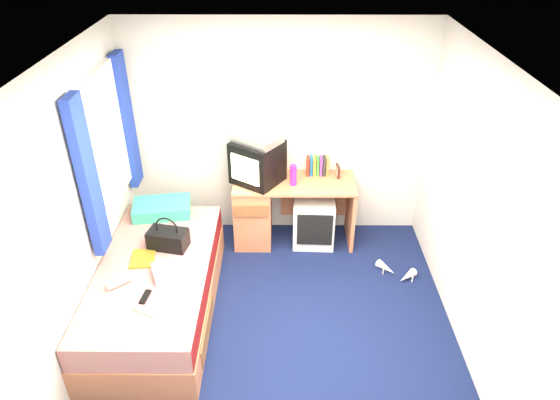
{
  "coord_description": "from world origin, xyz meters",
  "views": [
    {
      "loc": [
        0.05,
        -3.22,
        3.36
      ],
      "look_at": [
        0.03,
        0.7,
        0.96
      ],
      "focal_mm": 32.0,
      "sensor_mm": 36.0,
      "label": 1
    }
  ],
  "objects_px": {
    "vcr": "(257,138)",
    "magazine": "(143,258)",
    "pillow": "(162,208)",
    "water_bottle": "(118,282)",
    "storage_cube": "(314,220)",
    "remote_control": "(145,297)",
    "desk": "(269,208)",
    "pink_water_bottle": "(293,176)",
    "handbag": "(168,238)",
    "picture_frame": "(338,171)",
    "bed": "(158,288)",
    "colour_swatch_fan": "(146,312)",
    "crt_tv": "(257,162)",
    "aerosol_can": "(280,171)",
    "towel": "(169,271)",
    "white_heels": "(396,272)"
  },
  "relations": [
    {
      "from": "vcr",
      "to": "magazine",
      "type": "relative_size",
      "value": 1.65
    },
    {
      "from": "pillow",
      "to": "water_bottle",
      "type": "xyz_separation_m",
      "value": [
        -0.14,
        -1.12,
        -0.03
      ]
    },
    {
      "from": "vcr",
      "to": "storage_cube",
      "type": "bearing_deg",
      "value": 31.49
    },
    {
      "from": "remote_control",
      "to": "magazine",
      "type": "bearing_deg",
      "value": 113.77
    },
    {
      "from": "desk",
      "to": "remote_control",
      "type": "relative_size",
      "value": 8.12
    },
    {
      "from": "pink_water_bottle",
      "to": "handbag",
      "type": "relative_size",
      "value": 0.56
    },
    {
      "from": "picture_frame",
      "to": "pink_water_bottle",
      "type": "distance_m",
      "value": 0.52
    },
    {
      "from": "picture_frame",
      "to": "remote_control",
      "type": "distance_m",
      "value": 2.43
    },
    {
      "from": "bed",
      "to": "pink_water_bottle",
      "type": "distance_m",
      "value": 1.77
    },
    {
      "from": "desk",
      "to": "remote_control",
      "type": "distance_m",
      "value": 1.87
    },
    {
      "from": "colour_swatch_fan",
      "to": "bed",
      "type": "bearing_deg",
      "value": 96.9
    },
    {
      "from": "storage_cube",
      "to": "handbag",
      "type": "bearing_deg",
      "value": -146.39
    },
    {
      "from": "vcr",
      "to": "water_bottle",
      "type": "bearing_deg",
      "value": -92.15
    },
    {
      "from": "crt_tv",
      "to": "aerosol_can",
      "type": "height_order",
      "value": "crt_tv"
    },
    {
      "from": "vcr",
      "to": "pillow",
      "type": "bearing_deg",
      "value": -126.14
    },
    {
      "from": "remote_control",
      "to": "towel",
      "type": "bearing_deg",
      "value": 71.41
    },
    {
      "from": "vcr",
      "to": "water_bottle",
      "type": "height_order",
      "value": "vcr"
    },
    {
      "from": "crt_tv",
      "to": "towel",
      "type": "height_order",
      "value": "crt_tv"
    },
    {
      "from": "crt_tv",
      "to": "towel",
      "type": "relative_size",
      "value": 2.28
    },
    {
      "from": "bed",
      "to": "water_bottle",
      "type": "distance_m",
      "value": 0.47
    },
    {
      "from": "pink_water_bottle",
      "to": "vcr",
      "type": "bearing_deg",
      "value": 167.57
    },
    {
      "from": "pillow",
      "to": "pink_water_bottle",
      "type": "bearing_deg",
      "value": 10.0
    },
    {
      "from": "white_heels",
      "to": "vcr",
      "type": "bearing_deg",
      "value": 155.59
    },
    {
      "from": "pink_water_bottle",
      "to": "remote_control",
      "type": "height_order",
      "value": "pink_water_bottle"
    },
    {
      "from": "storage_cube",
      "to": "aerosol_can",
      "type": "bearing_deg",
      "value": 164.86
    },
    {
      "from": "pillow",
      "to": "desk",
      "type": "bearing_deg",
      "value": 16.21
    },
    {
      "from": "crt_tv",
      "to": "colour_swatch_fan",
      "type": "bearing_deg",
      "value": -81.09
    },
    {
      "from": "bed",
      "to": "storage_cube",
      "type": "xyz_separation_m",
      "value": [
        1.5,
        1.13,
        0.01
      ]
    },
    {
      "from": "bed",
      "to": "remote_control",
      "type": "relative_size",
      "value": 12.5
    },
    {
      "from": "handbag",
      "to": "magazine",
      "type": "xyz_separation_m",
      "value": [
        -0.2,
        -0.19,
        -0.09
      ]
    },
    {
      "from": "magazine",
      "to": "handbag",
      "type": "bearing_deg",
      "value": 42.46
    },
    {
      "from": "pillow",
      "to": "vcr",
      "type": "distance_m",
      "value": 1.22
    },
    {
      "from": "desk",
      "to": "towel",
      "type": "distance_m",
      "value": 1.56
    },
    {
      "from": "picture_frame",
      "to": "remote_control",
      "type": "relative_size",
      "value": 0.88
    },
    {
      "from": "bed",
      "to": "towel",
      "type": "xyz_separation_m",
      "value": [
        0.17,
        -0.13,
        0.32
      ]
    },
    {
      "from": "handbag",
      "to": "colour_swatch_fan",
      "type": "height_order",
      "value": "handbag"
    },
    {
      "from": "white_heels",
      "to": "remote_control",
      "type": "bearing_deg",
      "value": -157.76
    },
    {
      "from": "storage_cube",
      "to": "towel",
      "type": "bearing_deg",
      "value": -134.02
    },
    {
      "from": "bed",
      "to": "magazine",
      "type": "xyz_separation_m",
      "value": [
        -0.12,
        0.09,
        0.28
      ]
    },
    {
      "from": "crt_tv",
      "to": "magazine",
      "type": "relative_size",
      "value": 2.2
    },
    {
      "from": "bed",
      "to": "pillow",
      "type": "height_order",
      "value": "pillow"
    },
    {
      "from": "storage_cube",
      "to": "magazine",
      "type": "bearing_deg",
      "value": -144.8
    },
    {
      "from": "vcr",
      "to": "colour_swatch_fan",
      "type": "distance_m",
      "value": 2.07
    },
    {
      "from": "aerosol_can",
      "to": "water_bottle",
      "type": "relative_size",
      "value": 0.83
    },
    {
      "from": "vcr",
      "to": "pink_water_bottle",
      "type": "relative_size",
      "value": 2.12
    },
    {
      "from": "storage_cube",
      "to": "vcr",
      "type": "xyz_separation_m",
      "value": [
        -0.61,
        0.04,
        0.97
      ]
    },
    {
      "from": "storage_cube",
      "to": "pillow",
      "type": "bearing_deg",
      "value": -167.78
    },
    {
      "from": "bed",
      "to": "white_heels",
      "type": "distance_m",
      "value": 2.4
    },
    {
      "from": "desk",
      "to": "white_heels",
      "type": "xyz_separation_m",
      "value": [
        1.33,
        -0.65,
        -0.37
      ]
    },
    {
      "from": "magazine",
      "to": "white_heels",
      "type": "relative_size",
      "value": 0.68
    }
  ]
}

